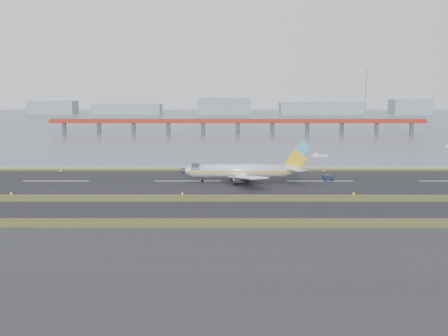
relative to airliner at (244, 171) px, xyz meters
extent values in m
plane|color=#384C1B|center=(-16.93, -28.31, -3.46)|extent=(1000.00, 1000.00, 0.00)
cube|color=#2B2B2D|center=(-16.93, -83.31, -3.41)|extent=(1000.00, 50.00, 0.10)
cube|color=black|center=(-16.93, -40.31, -3.41)|extent=(1000.00, 18.00, 0.10)
cube|color=black|center=(-16.93, 1.69, -3.41)|extent=(1000.00, 45.00, 0.10)
cube|color=#999994|center=(-16.93, 31.69, -2.96)|extent=(1000.00, 2.50, 1.00)
cube|color=#485A67|center=(-16.93, 431.69, -3.46)|extent=(1400.00, 800.00, 1.30)
cube|color=#A2251B|center=(3.07, 221.69, 4.04)|extent=(260.00, 5.00, 1.60)
cube|color=#A2251B|center=(3.07, 221.69, 5.54)|extent=(260.00, 0.40, 1.40)
cylinder|color=#4C4C51|center=(-92.93, 221.69, -0.46)|extent=(2.80, 2.80, 7.00)
cylinder|color=#4C4C51|center=(3.07, 221.69, -0.46)|extent=(2.80, 2.80, 7.00)
cylinder|color=#4C4C51|center=(99.07, 221.69, -0.46)|extent=(2.80, 2.80, 7.00)
cube|color=#8997A2|center=(-16.93, 591.69, -3.46)|extent=(1400.00, 80.00, 1.00)
cube|color=#8997A2|center=(-236.93, 591.69, 5.54)|extent=(60.00, 35.00, 18.00)
cube|color=#8997A2|center=(-136.93, 591.69, 3.54)|extent=(90.00, 35.00, 14.00)
cube|color=#8997A2|center=(-6.93, 591.69, 7.54)|extent=(70.00, 35.00, 22.00)
cube|color=#8997A2|center=(123.07, 591.69, 4.54)|extent=(110.00, 35.00, 16.00)
cube|color=#8997A2|center=(243.07, 591.69, 6.54)|extent=(50.00, 35.00, 20.00)
cylinder|color=#8997A2|center=(183.07, 591.69, 26.54)|extent=(1.80, 1.80, 60.00)
cylinder|color=white|center=(-1.50, 0.00, 0.04)|extent=(28.00, 3.80, 3.80)
cone|color=white|center=(-17.10, 0.00, 0.04)|extent=(3.20, 3.80, 3.80)
cone|color=white|center=(14.70, 0.00, 0.34)|extent=(5.00, 3.80, 3.80)
cube|color=yellow|center=(-1.50, -1.92, 0.04)|extent=(31.00, 0.06, 0.45)
cube|color=yellow|center=(-1.50, 1.92, 0.04)|extent=(31.00, 0.06, 0.45)
cube|color=white|center=(0.70, -8.50, -0.66)|extent=(11.31, 15.89, 1.66)
cube|color=white|center=(0.70, 8.50, -0.66)|extent=(11.31, 15.89, 1.66)
cylinder|color=#38383D|center=(-1.00, -6.00, -1.86)|extent=(4.20, 2.10, 2.10)
cylinder|color=#38383D|center=(-1.00, 6.00, -1.86)|extent=(4.20, 2.10, 2.10)
cube|color=yellow|center=(15.50, 0.00, 3.24)|extent=(6.80, 0.35, 6.85)
cube|color=#53BCED|center=(17.40, 0.00, 6.94)|extent=(4.85, 0.37, 4.90)
cube|color=white|center=(15.00, -3.80, 0.84)|extent=(5.64, 6.80, 0.22)
cube|color=white|center=(15.00, 3.80, 0.84)|extent=(5.64, 6.80, 0.22)
cylinder|color=black|center=(-12.50, 0.00, -3.01)|extent=(0.80, 0.28, 0.80)
cylinder|color=black|center=(0.00, -2.80, -2.91)|extent=(1.00, 0.38, 1.00)
cylinder|color=black|center=(0.00, 2.80, -2.91)|extent=(1.00, 0.38, 1.00)
cube|color=#131B35|center=(25.62, 2.63, -2.56)|extent=(3.24, 1.89, 1.19)
cube|color=#38383D|center=(25.23, 2.61, -1.77)|extent=(1.44, 1.53, 0.70)
cylinder|color=black|center=(24.56, 1.80, -3.11)|extent=(0.71, 0.32, 0.70)
cylinder|color=black|center=(24.50, 3.39, -3.11)|extent=(0.71, 0.32, 0.70)
cylinder|color=black|center=(26.74, 1.87, -3.11)|extent=(0.71, 0.32, 0.70)
cylinder|color=black|center=(26.69, 3.46, -3.11)|extent=(0.71, 0.32, 0.70)
cube|color=silver|center=(34.14, 69.80, -3.06)|extent=(7.09, 2.42, 0.90)
cube|color=silver|center=(32.64, 69.85, -2.25)|extent=(2.06, 1.67, 0.90)
camera|label=1|loc=(-5.71, -165.83, 22.47)|focal=45.00mm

